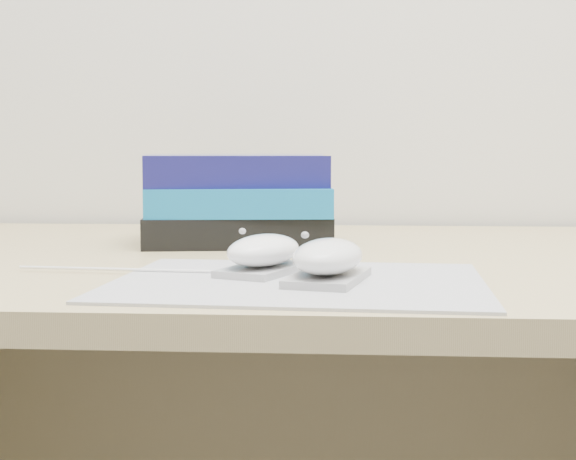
# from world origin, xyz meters

# --- Properties ---
(desk) EXTENTS (1.60, 0.80, 0.73)m
(desk) POSITION_xyz_m (0.00, 1.64, 0.50)
(desk) COLOR tan
(desk) RESTS_ON ground
(mousepad) EXTENTS (0.37, 0.30, 0.00)m
(mousepad) POSITION_xyz_m (-0.05, 1.34, 0.73)
(mousepad) COLOR gray
(mousepad) RESTS_ON desk
(mouse_rear) EXTENTS (0.10, 0.12, 0.05)m
(mouse_rear) POSITION_xyz_m (-0.08, 1.38, 0.75)
(mouse_rear) COLOR #A5A5A7
(mouse_rear) RESTS_ON mousepad
(mouse_front) EXTENTS (0.09, 0.13, 0.05)m
(mouse_front) POSITION_xyz_m (-0.02, 1.33, 0.75)
(mouse_front) COLOR #9A9A9C
(mouse_front) RESTS_ON mousepad
(usb_cable) EXTENTS (0.24, 0.02, 0.00)m
(usb_cable) POSITION_xyz_m (-0.23, 1.39, 0.73)
(usb_cable) COLOR white
(usb_cable) RESTS_ON mousepad
(book_stack) EXTENTS (0.28, 0.23, 0.12)m
(book_stack) POSITION_xyz_m (-0.15, 1.69, 0.79)
(book_stack) COLOR black
(book_stack) RESTS_ON desk
(pouch) EXTENTS (0.13, 0.10, 0.11)m
(pouch) POSITION_xyz_m (-0.16, 1.66, 0.78)
(pouch) COLOR black
(pouch) RESTS_ON desk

